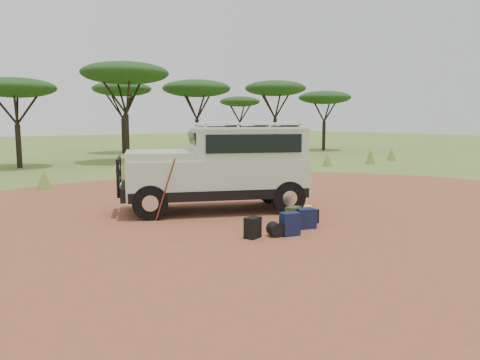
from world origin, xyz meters
TOP-DOWN VIEW (x-y plane):
  - ground at (0.00, 0.00)m, footprint 140.00×140.00m
  - dirt_clearing at (0.00, 0.00)m, footprint 23.00×23.00m
  - grass_fringe at (0.12, 8.67)m, footprint 36.60×1.60m
  - acacia_treeline at (0.75, 19.81)m, footprint 46.70×13.20m
  - safari_vehicle at (0.00, 1.84)m, footprint 5.45×3.95m
  - walking_staff at (-1.99, 1.47)m, footprint 0.41×0.49m
  - backpack_black at (-1.26, -1.19)m, footprint 0.41×0.35m
  - backpack_navy at (-0.44, -1.49)m, footprint 0.46×0.37m
  - backpack_olive at (0.17, -0.95)m, footprint 0.43×0.36m
  - duffel_navy at (0.34, -1.20)m, footprint 0.50×0.43m
  - hard_case at (0.73, -0.86)m, footprint 0.53×0.40m
  - stuff_sack at (-0.76, -1.36)m, footprint 0.40×0.40m
  - safari_hat at (0.73, -0.86)m, footprint 0.37×0.37m

SIDE VIEW (x-z plane):
  - ground at x=0.00m, z-range 0.00..0.00m
  - dirt_clearing at x=0.00m, z-range 0.00..0.01m
  - stuff_sack at x=-0.76m, z-range 0.00..0.32m
  - hard_case at x=0.73m, z-range 0.00..0.35m
  - backpack_black at x=-1.26m, z-range 0.00..0.47m
  - duffel_navy at x=0.34m, z-range 0.00..0.48m
  - backpack_olive at x=0.17m, z-range 0.00..0.51m
  - backpack_navy at x=-0.44m, z-range 0.00..0.53m
  - safari_hat at x=0.73m, z-range 0.34..0.45m
  - grass_fringe at x=0.12m, z-range -0.05..0.85m
  - walking_staff at x=-1.99m, z-range 0.00..1.63m
  - safari_vehicle at x=0.00m, z-range -0.04..2.45m
  - acacia_treeline at x=0.75m, z-range 1.74..8.00m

